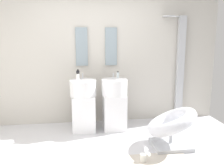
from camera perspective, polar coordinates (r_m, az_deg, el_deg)
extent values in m
cube|color=silver|center=(3.56, -1.21, -17.35)|extent=(4.80, 3.60, 0.04)
cube|color=beige|center=(4.79, -3.65, 6.57)|extent=(4.80, 0.10, 2.60)
cube|color=white|center=(4.46, -6.55, -6.71)|extent=(0.40, 0.40, 0.63)
cylinder|color=white|center=(4.34, -6.69, -0.93)|extent=(0.46, 0.46, 0.28)
cylinder|color=#B7BABF|center=(4.43, -6.78, 1.83)|extent=(0.02, 0.02, 0.10)
cube|color=white|center=(4.50, 0.55, -6.45)|extent=(0.40, 0.40, 0.63)
cylinder|color=white|center=(4.39, 0.56, -0.72)|extent=(0.46, 0.46, 0.28)
cylinder|color=#B7BABF|center=(4.48, 0.32, 2.01)|extent=(0.02, 0.02, 0.10)
cube|color=#8C9EA8|center=(4.69, -7.02, 8.52)|extent=(0.22, 0.03, 0.71)
cube|color=#8C9EA8|center=(4.74, -0.23, 8.62)|extent=(0.22, 0.03, 0.71)
cube|color=#B7BABF|center=(5.10, 15.41, 3.36)|extent=(0.14, 0.08, 2.05)
cylinder|color=#B7BABF|center=(5.00, 14.47, 14.82)|extent=(0.30, 0.02, 0.02)
cylinder|color=#B7BABF|center=(4.91, 12.94, 14.96)|extent=(0.24, 0.24, 0.02)
cube|color=#B7BABF|center=(4.01, 13.33, -13.44)|extent=(0.56, 0.50, 0.06)
cylinder|color=#B7BABF|center=(3.94, 13.44, -11.19)|extent=(0.05, 0.05, 0.34)
torus|color=silver|center=(3.87, 13.57, -8.44)|extent=(1.02, 1.02, 0.49)
cube|color=beige|center=(3.41, 7.63, -18.32)|extent=(1.30, 0.67, 0.01)
cylinder|color=white|center=(3.49, 7.20, -16.48)|extent=(0.09, 0.09, 0.10)
cylinder|color=black|center=(4.43, -7.86, 2.13)|extent=(0.06, 0.06, 0.15)
cylinder|color=black|center=(4.42, -7.88, 3.21)|extent=(0.03, 0.03, 0.02)
cylinder|color=silver|center=(4.47, 1.35, 2.03)|extent=(0.05, 0.05, 0.11)
cylinder|color=black|center=(4.46, 1.36, 2.83)|extent=(0.02, 0.02, 0.02)
cylinder|color=white|center=(4.17, -7.88, 1.43)|extent=(0.05, 0.05, 0.13)
cylinder|color=black|center=(4.16, -7.91, 2.44)|extent=(0.03, 0.03, 0.02)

